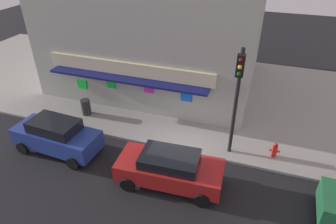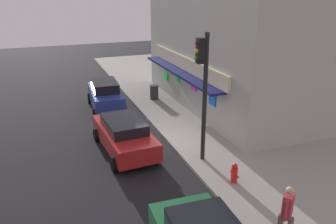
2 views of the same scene
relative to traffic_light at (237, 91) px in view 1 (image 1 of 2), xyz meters
name	(u,v)px [view 1 (image 1 of 2)]	position (x,y,z in m)	size (l,w,h in m)	color
ground_plane	(179,152)	(-2.32, -0.63, -3.49)	(63.60, 63.60, 0.00)	black
sidewalk	(207,93)	(-2.32, 5.79, -3.43)	(42.40, 12.83, 0.13)	gray
corner_building	(159,28)	(-6.13, 6.99, 0.24)	(12.91, 10.81, 7.22)	#ADB2A8
traffic_light	(237,91)	(0.00, 0.00, 0.00)	(0.32, 0.58, 5.26)	black
fire_hydrant	(275,150)	(2.07, 0.37, -2.99)	(0.48, 0.24, 0.78)	red
trash_can	(86,107)	(-8.48, 0.84, -2.90)	(0.54, 0.54, 0.92)	#2D2D2D
parked_car_red	(170,168)	(-2.13, -2.72, -2.69)	(4.56, 2.25, 1.54)	#AD1E1E
parked_car_blue	(57,136)	(-8.02, -2.41, -2.60)	(4.34, 2.08, 1.74)	navy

